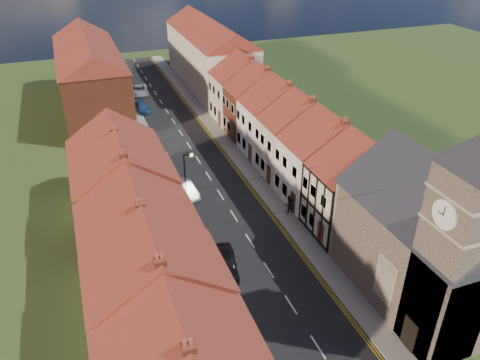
% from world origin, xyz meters
% --- Properties ---
extents(road, '(7.00, 90.00, 0.02)m').
position_xyz_m(road, '(0.00, 30.00, 0.01)').
color(road, black).
rests_on(road, ground).
extents(pavement_left, '(1.80, 90.00, 0.12)m').
position_xyz_m(pavement_left, '(-4.40, 30.00, 0.06)').
color(pavement_left, '#A7A098').
rests_on(pavement_left, ground).
extents(pavement_right, '(1.80, 90.00, 0.12)m').
position_xyz_m(pavement_right, '(4.40, 30.00, 0.06)').
color(pavement_right, '#A7A098').
rests_on(pavement_right, ground).
extents(church, '(11.25, 14.25, 15.20)m').
position_xyz_m(church, '(9.36, 3.32, 5.88)').
color(church, '#3D332A').
rests_on(church, ground).
extents(cottage_r_tudor, '(8.30, 5.20, 9.00)m').
position_xyz_m(cottage_r_tudor, '(9.27, 12.70, 4.47)').
color(cottage_r_tudor, white).
rests_on(cottage_r_tudor, ground).
extents(cottage_r_white_near, '(8.30, 6.00, 9.00)m').
position_xyz_m(cottage_r_white_near, '(9.30, 18.10, 4.47)').
color(cottage_r_white_near, white).
rests_on(cottage_r_white_near, ground).
extents(cottage_r_cream_mid, '(8.30, 5.20, 9.00)m').
position_xyz_m(cottage_r_cream_mid, '(9.30, 23.50, 4.48)').
color(cottage_r_cream_mid, white).
rests_on(cottage_r_cream_mid, ground).
extents(cottage_r_pink, '(8.30, 6.00, 9.00)m').
position_xyz_m(cottage_r_pink, '(9.30, 28.90, 4.47)').
color(cottage_r_pink, white).
rests_on(cottage_r_pink, ground).
extents(cottage_r_white_far, '(8.30, 5.20, 9.00)m').
position_xyz_m(cottage_r_white_far, '(9.30, 34.30, 4.48)').
color(cottage_r_white_far, brown).
rests_on(cottage_r_white_far, ground).
extents(cottage_r_cream_far, '(8.30, 6.00, 9.00)m').
position_xyz_m(cottage_r_cream_far, '(9.30, 39.70, 4.47)').
color(cottage_r_cream_far, white).
rests_on(cottage_r_cream_far, ground).
extents(cottage_l_cream, '(8.30, 6.30, 9.10)m').
position_xyz_m(cottage_l_cream, '(-9.30, 5.55, 4.52)').
color(cottage_l_cream, beige).
rests_on(cottage_l_cream, ground).
extents(cottage_l_white, '(8.30, 6.90, 8.80)m').
position_xyz_m(cottage_l_white, '(-9.30, 11.95, 4.37)').
color(cottage_l_white, beige).
rests_on(cottage_l_white, ground).
extents(cottage_l_brick_mid, '(8.30, 5.70, 9.10)m').
position_xyz_m(cottage_l_brick_mid, '(-9.30, 18.05, 4.53)').
color(cottage_l_brick_mid, brown).
rests_on(cottage_l_brick_mid, ground).
extents(cottage_l_pink, '(8.30, 6.30, 8.80)m').
position_xyz_m(cottage_l_pink, '(-9.30, 23.85, 4.37)').
color(cottage_l_pink, beige).
rests_on(cottage_l_pink, ground).
extents(block_right_far, '(8.30, 24.20, 10.50)m').
position_xyz_m(block_right_far, '(9.30, 55.00, 5.29)').
color(block_right_far, white).
rests_on(block_right_far, ground).
extents(block_left_far, '(8.30, 24.20, 10.50)m').
position_xyz_m(block_left_far, '(-9.30, 50.00, 5.29)').
color(block_left_far, brown).
rests_on(block_left_far, ground).
extents(lamppost, '(0.88, 0.15, 6.00)m').
position_xyz_m(lamppost, '(-3.81, 20.00, 3.54)').
color(lamppost, black).
rests_on(lamppost, pavement_left).
extents(car_near, '(2.63, 4.72, 1.52)m').
position_xyz_m(car_near, '(-3.20, 11.12, 0.76)').
color(car_near, black).
rests_on(car_near, ground).
extents(car_mid, '(2.06, 4.11, 1.29)m').
position_xyz_m(car_mid, '(-3.20, 23.20, 0.65)').
color(car_mid, '#ACAEB4').
rests_on(car_mid, ground).
extents(car_far, '(2.19, 4.36, 1.21)m').
position_xyz_m(car_far, '(-3.20, 47.11, 0.61)').
color(car_far, navy).
rests_on(car_far, ground).
extents(car_distant, '(2.83, 5.18, 1.38)m').
position_xyz_m(car_distant, '(-2.34, 54.15, 0.69)').
color(car_distant, silver).
rests_on(car_distant, ground).
extents(pedestrian_left, '(0.72, 0.55, 1.78)m').
position_xyz_m(pedestrian_left, '(-3.95, 12.75, 1.01)').
color(pedestrian_left, black).
rests_on(pedestrian_left, pavement_left).
extents(pedestrian_right, '(0.94, 0.79, 1.73)m').
position_xyz_m(pedestrian_right, '(4.88, 16.73, 0.98)').
color(pedestrian_right, black).
rests_on(pedestrian_right, pavement_right).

